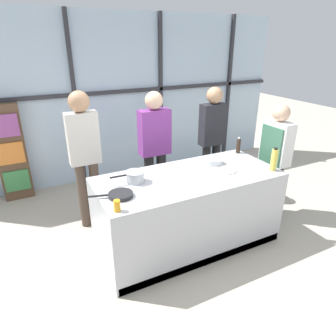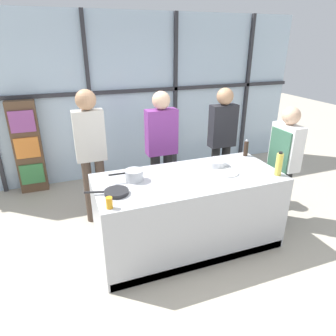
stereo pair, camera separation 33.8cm
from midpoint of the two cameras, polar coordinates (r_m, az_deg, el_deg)
name	(u,v)px [view 2 (the right image)]	position (r m, az deg, el deg)	size (l,w,h in m)	color
ground_plane	(187,243)	(3.90, 6.22, -14.07)	(18.00, 18.00, 0.00)	#BCB29E
back_window_wall	(134,98)	(5.45, -4.67, 13.09)	(6.40, 0.10, 2.80)	silver
bookshelf	(28,148)	(5.24, -23.50, 3.50)	(0.43, 0.19, 1.51)	brown
demo_island	(188,212)	(3.64, 6.52, -8.31)	(2.15, 0.95, 0.92)	#B7BABF
chef	(284,160)	(4.26, 23.32, 1.40)	(0.23, 0.42, 1.61)	black
spectator_far_left	(91,148)	(3.95, -12.14, 3.76)	(0.38, 0.25, 1.82)	#47382D
spectator_center_left	(162,145)	(4.20, 1.06, 4.40)	(0.43, 0.24, 1.74)	black
spectator_center_right	(222,137)	(4.63, 12.34, 5.75)	(0.40, 0.24, 1.74)	black
frying_pan	(116,192)	(3.04, -6.81, -4.65)	(0.44, 0.25, 0.04)	#232326
saucepan	(134,175)	(3.29, -3.61, -1.39)	(0.38, 0.21, 0.12)	silver
white_plate	(227,172)	(3.60, 13.85, -0.89)	(0.27, 0.27, 0.01)	white
mixing_bowl	(217,163)	(3.75, 11.83, 0.91)	(0.24, 0.24, 0.08)	silver
oil_bottle	(279,164)	(3.68, 22.89, 0.62)	(0.08, 0.08, 0.28)	#E0CC4C
pepper_grinder	(246,148)	(4.17, 16.91, 3.56)	(0.06, 0.06, 0.23)	#332319
juice_glass_near	(109,203)	(2.79, -7.73, -6.67)	(0.06, 0.06, 0.11)	orange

